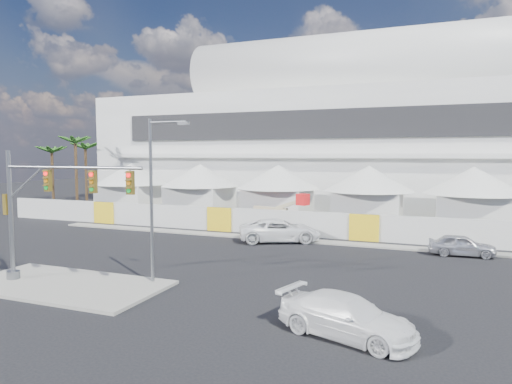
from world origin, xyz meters
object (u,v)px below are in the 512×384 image
at_px(pickup_curb, 280,230).
at_px(lot_car_c, 221,217).
at_px(streetlight_median, 155,189).
at_px(boom_lift, 267,219).
at_px(sedan_silver, 462,245).
at_px(pickup_near, 347,316).
at_px(traffic_mast, 39,209).

height_order(pickup_curb, lot_car_c, pickup_curb).
height_order(streetlight_median, boom_lift, streetlight_median).
xyz_separation_m(sedan_silver, pickup_curb, (-12.30, 0.29, 0.15)).
height_order(pickup_near, traffic_mast, traffic_mast).
height_order(sedan_silver, streetlight_median, streetlight_median).
xyz_separation_m(lot_car_c, traffic_mast, (0.28, -20.94, 3.08)).
bearing_deg(pickup_near, streetlight_median, 89.92).
distance_m(lot_car_c, streetlight_median, 19.90).
distance_m(traffic_mast, boom_lift, 20.72).
bearing_deg(streetlight_median, traffic_mast, -156.62).
distance_m(pickup_curb, lot_car_c, 9.64).
bearing_deg(lot_car_c, traffic_mast, 167.63).
xyz_separation_m(lot_car_c, streetlight_median, (5.45, -18.70, 4.05)).
bearing_deg(pickup_curb, pickup_near, -178.22).
bearing_deg(traffic_mast, lot_car_c, 90.76).
distance_m(sedan_silver, pickup_near, 16.29).
height_order(sedan_silver, boom_lift, boom_lift).
bearing_deg(pickup_near, traffic_mast, 103.88).
height_order(pickup_curb, boom_lift, boom_lift).
bearing_deg(pickup_curb, boom_lift, 5.56).
distance_m(sedan_silver, streetlight_median, 19.62).
relative_size(sedan_silver, boom_lift, 0.60).
height_order(lot_car_c, traffic_mast, traffic_mast).
relative_size(pickup_near, traffic_mast, 0.61).
bearing_deg(pickup_near, sedan_silver, 1.04).
bearing_deg(traffic_mast, streetlight_median, 23.38).
height_order(traffic_mast, boom_lift, traffic_mast).
height_order(pickup_near, boom_lift, boom_lift).
relative_size(sedan_silver, traffic_mast, 0.49).
distance_m(pickup_near, lot_car_c, 26.72).
distance_m(sedan_silver, boom_lift, 15.99).
bearing_deg(traffic_mast, pickup_near, -3.24).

